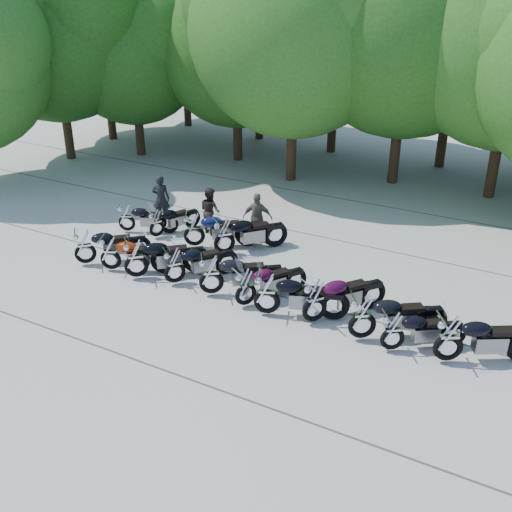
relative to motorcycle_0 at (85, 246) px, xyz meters
The scene contains 29 objects.
ground 5.59m from the motorcycle_0, ahead, with size 90.00×90.00×0.00m, color #9D988E.
tree_0 16.74m from the motorcycle_0, 128.00° to the left, with size 7.50×7.50×9.21m.
tree_1 13.43m from the motorcycle_0, 120.82° to the left, with size 6.97×6.97×8.55m.
tree_2 13.45m from the motorcycle_0, 97.81° to the left, with size 7.31×7.31×8.97m.
tree_3 12.44m from the motorcycle_0, 79.77° to the left, with size 8.70×8.70×10.67m.
tree_4 15.34m from the motorcycle_0, 64.53° to the left, with size 9.13×9.13×11.20m.
tree_9 19.62m from the motorcycle_0, 114.86° to the left, with size 7.59×7.59×9.32m.
tree_10 17.58m from the motorcycle_0, 99.39° to the left, with size 7.78×7.78×9.55m.
tree_11 16.89m from the motorcycle_0, 83.70° to the left, with size 7.56×7.56×9.28m.
tree_12 18.43m from the motorcycle_0, 65.53° to the left, with size 7.88×7.88×9.67m.
tree_17 13.69m from the motorcycle_0, 136.55° to the left, with size 8.31×8.31×10.20m.
motorcycle_0 is the anchor object (origin of this frame).
motorcycle_1 0.99m from the motorcycle_0, ahead, with size 0.70×2.29×1.29m, color maroon, non-canonical shape.
motorcycle_2 2.03m from the motorcycle_0, ahead, with size 0.77×2.54×1.44m, color black, non-canonical shape.
motorcycle_3 3.27m from the motorcycle_0, ahead, with size 0.70×2.31×1.30m, color black, non-canonical shape.
motorcycle_4 4.59m from the motorcycle_0, ahead, with size 0.76×2.49×1.41m, color black, non-canonical shape.
motorcycle_5 5.76m from the motorcycle_0, ahead, with size 0.69×2.28×1.29m, color #3E0825, non-canonical shape.
motorcycle_6 6.49m from the motorcycle_0, ahead, with size 0.76×2.51×1.42m, color black, non-canonical shape.
motorcycle_7 7.79m from the motorcycle_0, ahead, with size 0.77×2.54×1.44m, color #3E0828, non-canonical shape.
motorcycle_8 9.17m from the motorcycle_0, ahead, with size 0.77×2.52×1.42m, color black, non-canonical shape.
motorcycle_9 9.99m from the motorcycle_0, ahead, with size 0.65×2.15×1.21m, color black, non-canonical shape.
motorcycle_10 11.29m from the motorcycle_0, ahead, with size 0.77×2.52×1.42m, color black, non-canonical shape.
motorcycle_11 2.76m from the motorcycle_0, 101.99° to the left, with size 0.64×2.09×1.18m, color black, non-canonical shape.
motorcycle_12 2.90m from the motorcycle_0, 76.70° to the left, with size 0.62×2.05×1.16m, color black, non-canonical shape.
motorcycle_13 3.59m from the motorcycle_0, 50.59° to the left, with size 0.76×2.49×1.41m, color #0E143D, non-canonical shape.
motorcycle_14 4.44m from the motorcycle_0, 38.33° to the left, with size 0.78×2.55×1.44m, color black, non-canonical shape.
rider_0 4.17m from the motorcycle_0, 91.62° to the left, with size 0.65×0.43×1.79m, color black.
rider_1 4.61m from the motorcycle_0, 63.43° to the left, with size 0.81×0.63×1.67m, color black.
rider_2 5.77m from the motorcycle_0, 47.36° to the left, with size 1.03×0.43×1.75m, color brown.
Camera 1 is at (7.46, -12.08, 8.53)m, focal length 42.00 mm.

